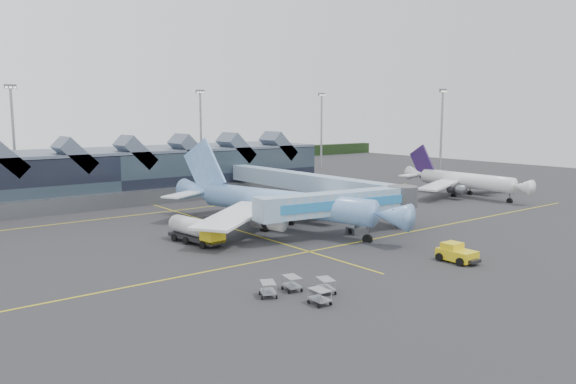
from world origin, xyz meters
TOP-DOWN VIEW (x-y plane):
  - ground at (0.00, 0.00)m, footprint 260.00×260.00m
  - taxi_stripes at (0.00, 10.00)m, footprint 120.00×60.00m
  - tree_line_far at (0.00, 110.00)m, footprint 260.00×4.00m
  - terminal at (-5.07, 47.35)m, footprint 90.00×22.25m
  - light_masts at (21.00, 62.80)m, footprint 132.40×42.56m
  - main_airliner at (5.31, 5.53)m, footprint 33.75×39.58m
  - regional_jet at (53.68, 8.54)m, footprint 26.84×29.24m
  - jet_bridge at (10.84, -3.94)m, footprint 25.57×6.94m
  - fuel_truck at (-8.65, 4.41)m, footprint 3.82×9.71m
  - pushback_tug at (10.13, -21.51)m, footprint 2.97×4.67m
  - baggage_carts at (-11.14, -20.19)m, footprint 6.72×6.58m

SIDE VIEW (x-z plane):
  - ground at x=0.00m, z-range 0.00..0.00m
  - taxi_stripes at x=0.00m, z-range 0.00..0.01m
  - baggage_carts at x=-11.14m, z-range 0.08..1.45m
  - pushback_tug at x=10.13m, z-range -0.10..1.94m
  - fuel_truck at x=-8.65m, z-range 0.20..3.42m
  - tree_line_far at x=0.00m, z-range 0.00..4.00m
  - regional_jet at x=53.68m, z-range -1.84..8.21m
  - main_airliner at x=5.31m, z-range -2.66..10.24m
  - jet_bridge at x=10.84m, z-range 1.26..7.40m
  - terminal at x=-5.07m, z-range -1.38..11.14m
  - light_masts at x=21.00m, z-range 1.26..23.71m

